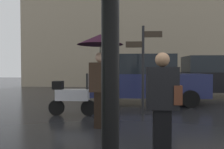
# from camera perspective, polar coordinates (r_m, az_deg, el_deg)

# --- Properties ---
(pedestrian_with_umbrella) EXTENTS (1.06, 1.06, 2.17)m
(pedestrian_with_umbrella) POSITION_cam_1_polar(r_m,az_deg,el_deg) (5.06, -3.09, 5.25)
(pedestrian_with_umbrella) COLOR black
(pedestrian_with_umbrella) RESTS_ON ground
(pedestrian_with_bag) EXTENTS (0.50, 0.24, 1.62)m
(pedestrian_with_bag) POSITION_cam_1_polar(r_m,az_deg,el_deg) (3.35, 13.18, -6.42)
(pedestrian_with_bag) COLOR black
(pedestrian_with_bag) RESTS_ON ground
(parked_scooter) EXTENTS (1.41, 0.32, 1.23)m
(parked_scooter) POSITION_cam_1_polar(r_m,az_deg,el_deg) (6.52, -10.65, -5.70)
(parked_scooter) COLOR black
(parked_scooter) RESTS_ON ground
(parked_car_left) EXTENTS (4.54, 2.01, 1.96)m
(parked_car_left) POSITION_cam_1_polar(r_m,az_deg,el_deg) (11.55, 25.26, -0.52)
(parked_car_left) COLOR black
(parked_car_left) RESTS_ON ground
(parked_car_right) EXTENTS (4.36, 2.01, 1.91)m
(parked_car_right) POSITION_cam_1_polar(r_m,az_deg,el_deg) (8.74, 8.70, -1.15)
(parked_car_right) COLOR #1E234C
(parked_car_right) RESTS_ON ground
(street_signpost) EXTENTS (1.08, 0.08, 2.65)m
(street_signpost) POSITION_cam_1_polar(r_m,az_deg,el_deg) (6.61, 8.15, 3.62)
(street_signpost) COLOR black
(street_signpost) RESTS_ON ground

